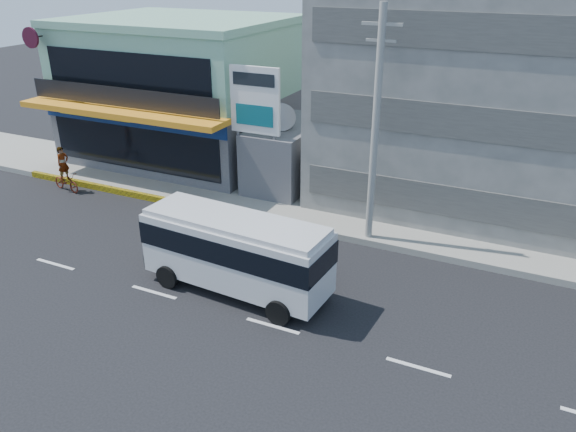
# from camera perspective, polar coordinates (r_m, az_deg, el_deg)

# --- Properties ---
(ground) EXTENTS (120.00, 120.00, 0.00)m
(ground) POSITION_cam_1_polar(r_m,az_deg,el_deg) (21.88, -13.45, -7.55)
(ground) COLOR black
(ground) RESTS_ON ground
(sidewalk) EXTENTS (70.00, 5.00, 0.30)m
(sidewalk) POSITION_cam_1_polar(r_m,az_deg,el_deg) (27.13, 7.48, -0.10)
(sidewalk) COLOR gray
(sidewalk) RESTS_ON ground
(shop_building) EXTENTS (12.40, 11.70, 8.00)m
(shop_building) POSITION_cam_1_polar(r_m,az_deg,el_deg) (35.37, -10.55, 12.14)
(shop_building) COLOR #4A494F
(shop_building) RESTS_ON ground
(concrete_building) EXTENTS (16.00, 12.00, 14.00)m
(concrete_building) POSITION_cam_1_polar(r_m,az_deg,el_deg) (29.52, 21.33, 14.44)
(concrete_building) COLOR gray
(concrete_building) RESTS_ON ground
(gap_structure) EXTENTS (3.00, 6.00, 3.50)m
(gap_structure) POSITION_cam_1_polar(r_m,az_deg,el_deg) (30.40, 0.14, 6.11)
(gap_structure) COLOR #4A494F
(gap_structure) RESTS_ON ground
(satellite_dish) EXTENTS (1.50, 1.50, 0.15)m
(satellite_dish) POSITION_cam_1_polar(r_m,az_deg,el_deg) (29.01, -0.70, 8.97)
(satellite_dish) COLOR slate
(satellite_dish) RESTS_ON gap_structure
(billboard) EXTENTS (2.60, 0.18, 6.90)m
(billboard) POSITION_cam_1_polar(r_m,az_deg,el_deg) (27.34, -3.35, 10.88)
(billboard) COLOR gray
(billboard) RESTS_ON ground
(utility_pole_near) EXTENTS (1.60, 0.30, 10.00)m
(utility_pole_near) POSITION_cam_1_polar(r_m,az_deg,el_deg) (23.25, 8.86, 8.73)
(utility_pole_near) COLOR #999993
(utility_pole_near) RESTS_ON ground
(minibus) EXTENTS (7.27, 2.89, 2.99)m
(minibus) POSITION_cam_1_polar(r_m,az_deg,el_deg) (20.63, -5.30, -3.28)
(minibus) COLOR silver
(minibus) RESTS_ON ground
(sedan) EXTENTS (4.28, 2.80, 1.35)m
(sedan) POSITION_cam_1_polar(r_m,az_deg,el_deg) (22.04, -1.60, -4.51)
(sedan) COLOR tan
(sedan) RESTS_ON ground
(motorcycle_rider) EXTENTS (1.99, 0.97, 2.45)m
(motorcycle_rider) POSITION_cam_1_polar(r_m,az_deg,el_deg) (32.42, -21.68, 3.76)
(motorcycle_rider) COLOR #4F140B
(motorcycle_rider) RESTS_ON ground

